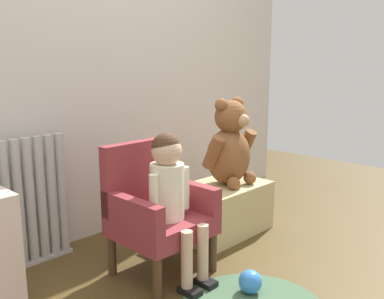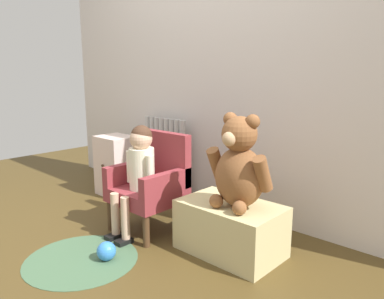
{
  "view_description": "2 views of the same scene",
  "coord_description": "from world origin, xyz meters",
  "px_view_note": "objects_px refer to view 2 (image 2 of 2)",
  "views": [
    {
      "loc": [
        -1.42,
        -1.0,
        1.09
      ],
      "look_at": [
        0.26,
        0.62,
        0.6
      ],
      "focal_mm": 40.0,
      "sensor_mm": 36.0,
      "label": 1
    },
    {
      "loc": [
        1.86,
        -1.05,
        1.09
      ],
      "look_at": [
        0.32,
        0.6,
        0.62
      ],
      "focal_mm": 35.0,
      "sensor_mm": 36.0,
      "label": 2
    }
  ],
  "objects_px": {
    "child_figure": "(139,164)",
    "toy_ball": "(106,251)",
    "child_armchair": "(152,182)",
    "low_bench": "(230,228)",
    "radiator": "(165,158)",
    "small_dresser": "(116,165)",
    "large_teddy_bear": "(239,167)",
    "floor_rug": "(81,259)"
  },
  "relations": [
    {
      "from": "large_teddy_bear",
      "to": "toy_ball",
      "type": "xyz_separation_m",
      "value": [
        -0.53,
        -0.57,
        -0.5
      ]
    },
    {
      "from": "small_dresser",
      "to": "child_figure",
      "type": "bearing_deg",
      "value": -25.77
    },
    {
      "from": "radiator",
      "to": "child_armchair",
      "type": "height_order",
      "value": "radiator"
    },
    {
      "from": "child_figure",
      "to": "toy_ball",
      "type": "height_order",
      "value": "child_figure"
    },
    {
      "from": "child_figure",
      "to": "floor_rug",
      "type": "bearing_deg",
      "value": -85.53
    },
    {
      "from": "small_dresser",
      "to": "child_figure",
      "type": "xyz_separation_m",
      "value": [
        0.8,
        -0.39,
        0.22
      ]
    },
    {
      "from": "child_armchair",
      "to": "child_figure",
      "type": "height_order",
      "value": "child_figure"
    },
    {
      "from": "radiator",
      "to": "low_bench",
      "type": "xyz_separation_m",
      "value": [
        1.07,
        -0.45,
        -0.19
      ]
    },
    {
      "from": "child_armchair",
      "to": "floor_rug",
      "type": "relative_size",
      "value": 1.02
    },
    {
      "from": "small_dresser",
      "to": "toy_ball",
      "type": "xyz_separation_m",
      "value": [
        0.95,
        -0.77,
        -0.21
      ]
    },
    {
      "from": "floor_rug",
      "to": "toy_ball",
      "type": "relative_size",
      "value": 5.85
    },
    {
      "from": "floor_rug",
      "to": "toy_ball",
      "type": "distance_m",
      "value": 0.16
    },
    {
      "from": "radiator",
      "to": "toy_ball",
      "type": "bearing_deg",
      "value": -59.82
    },
    {
      "from": "child_armchair",
      "to": "floor_rug",
      "type": "height_order",
      "value": "child_armchair"
    },
    {
      "from": "large_teddy_bear",
      "to": "floor_rug",
      "type": "relative_size",
      "value": 0.83
    },
    {
      "from": "small_dresser",
      "to": "child_figure",
      "type": "relative_size",
      "value": 0.71
    },
    {
      "from": "small_dresser",
      "to": "child_armchair",
      "type": "bearing_deg",
      "value": -18.94
    },
    {
      "from": "radiator",
      "to": "floor_rug",
      "type": "height_order",
      "value": "radiator"
    },
    {
      "from": "child_figure",
      "to": "large_teddy_bear",
      "type": "bearing_deg",
      "value": 15.04
    },
    {
      "from": "child_armchair",
      "to": "toy_ball",
      "type": "xyz_separation_m",
      "value": [
        0.15,
        -0.49,
        -0.28
      ]
    },
    {
      "from": "child_figure",
      "to": "floor_rug",
      "type": "height_order",
      "value": "child_figure"
    },
    {
      "from": "child_armchair",
      "to": "low_bench",
      "type": "relative_size",
      "value": 1.1
    },
    {
      "from": "floor_rug",
      "to": "small_dresser",
      "type": "bearing_deg",
      "value": 133.92
    },
    {
      "from": "radiator",
      "to": "toy_ball",
      "type": "distance_m",
      "value": 1.23
    },
    {
      "from": "child_figure",
      "to": "large_teddy_bear",
      "type": "distance_m",
      "value": 0.71
    },
    {
      "from": "child_armchair",
      "to": "low_bench",
      "type": "distance_m",
      "value": 0.65
    },
    {
      "from": "toy_ball",
      "to": "floor_rug",
      "type": "bearing_deg",
      "value": -138.62
    },
    {
      "from": "child_figure",
      "to": "floor_rug",
      "type": "relative_size",
      "value": 1.13
    },
    {
      "from": "large_teddy_bear",
      "to": "floor_rug",
      "type": "height_order",
      "value": "large_teddy_bear"
    },
    {
      "from": "low_bench",
      "to": "floor_rug",
      "type": "height_order",
      "value": "low_bench"
    },
    {
      "from": "child_figure",
      "to": "toy_ball",
      "type": "bearing_deg",
      "value": -68.17
    },
    {
      "from": "small_dresser",
      "to": "radiator",
      "type": "bearing_deg",
      "value": 36.24
    },
    {
      "from": "large_teddy_bear",
      "to": "small_dresser",
      "type": "bearing_deg",
      "value": 172.2
    },
    {
      "from": "child_figure",
      "to": "toy_ball",
      "type": "distance_m",
      "value": 0.6
    },
    {
      "from": "large_teddy_bear",
      "to": "floor_rug",
      "type": "distance_m",
      "value": 1.08
    },
    {
      "from": "child_armchair",
      "to": "floor_rug",
      "type": "distance_m",
      "value": 0.68
    },
    {
      "from": "low_bench",
      "to": "toy_ball",
      "type": "bearing_deg",
      "value": -129.22
    },
    {
      "from": "small_dresser",
      "to": "low_bench",
      "type": "xyz_separation_m",
      "value": [
        1.42,
        -0.19,
        -0.11
      ]
    },
    {
      "from": "child_figure",
      "to": "radiator",
      "type": "bearing_deg",
      "value": 124.55
    },
    {
      "from": "floor_rug",
      "to": "child_armchair",
      "type": "bearing_deg",
      "value": 93.63
    },
    {
      "from": "small_dresser",
      "to": "child_armchair",
      "type": "distance_m",
      "value": 0.85
    },
    {
      "from": "low_bench",
      "to": "large_teddy_bear",
      "type": "relative_size",
      "value": 1.12
    }
  ]
}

